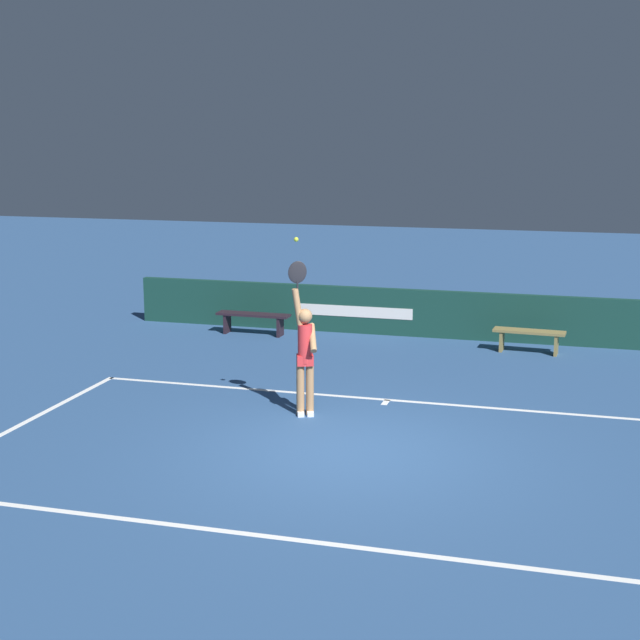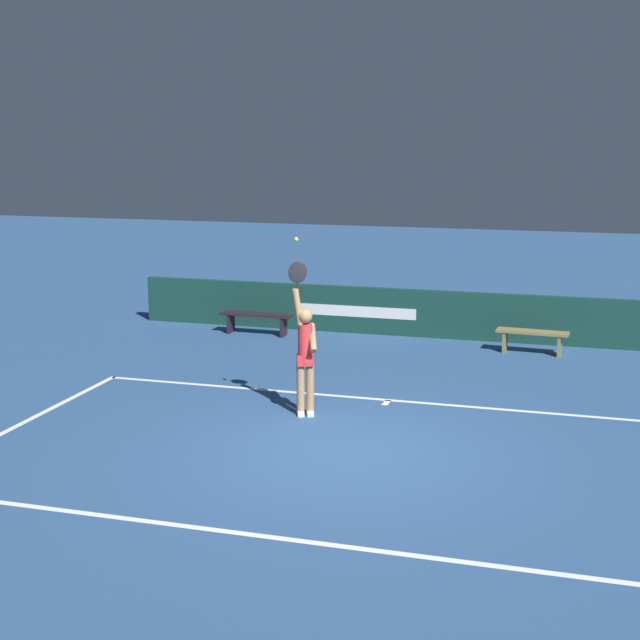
% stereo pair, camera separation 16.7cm
% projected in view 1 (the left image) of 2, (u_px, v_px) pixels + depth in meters
% --- Properties ---
extents(ground_plane, '(60.00, 60.00, 0.00)m').
position_uv_depth(ground_plane, '(350.00, 451.00, 12.75)').
color(ground_plane, '#2D4F7D').
extents(court_lines, '(10.17, 5.58, 0.00)m').
position_uv_depth(court_lines, '(347.00, 454.00, 12.61)').
color(court_lines, white).
rests_on(court_lines, ground).
extents(back_wall, '(13.45, 0.18, 1.01)m').
position_uv_depth(back_wall, '(434.00, 314.00, 19.68)').
color(back_wall, '#143A30').
rests_on(back_wall, ground).
extents(tennis_player, '(0.51, 0.45, 2.43)m').
position_uv_depth(tennis_player, '(305.00, 352.00, 14.18)').
color(tennis_player, '#A97C51').
rests_on(tennis_player, ground).
extents(tennis_ball, '(0.07, 0.07, 0.07)m').
position_uv_depth(tennis_ball, '(296.00, 239.00, 13.52)').
color(tennis_ball, '#D0E536').
extents(courtside_bench_near, '(1.62, 0.39, 0.47)m').
position_uv_depth(courtside_bench_near, '(253.00, 318.00, 19.97)').
color(courtside_bench_near, black).
rests_on(courtside_bench_near, ground).
extents(courtside_bench_far, '(1.42, 0.45, 0.46)m').
position_uv_depth(courtside_bench_far, '(529.00, 336.00, 18.32)').
color(courtside_bench_far, olive).
rests_on(courtside_bench_far, ground).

